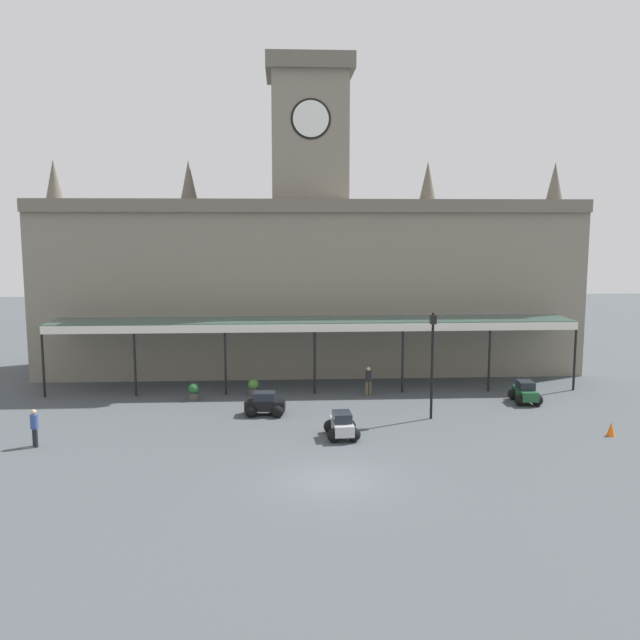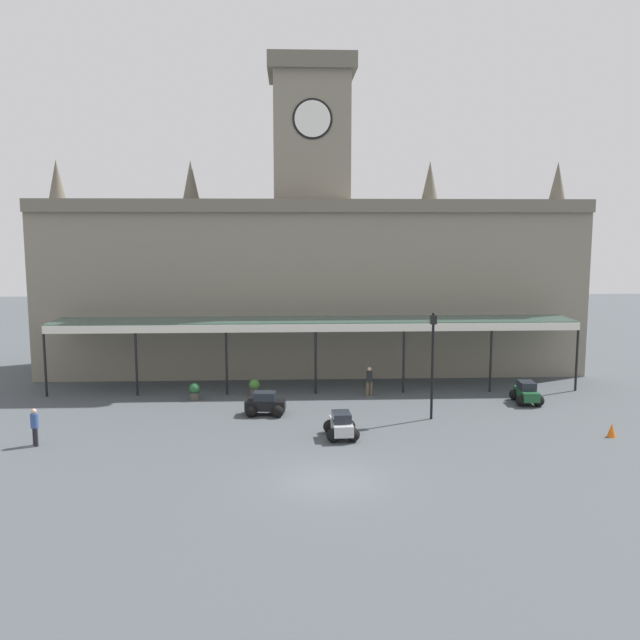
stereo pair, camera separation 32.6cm
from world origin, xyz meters
The scene contains 12 objects.
ground_plane centered at (0.00, 0.00, 0.00)m, with size 140.00×140.00×0.00m, color #44494E.
station_building centered at (0.00, 20.70, 6.40)m, with size 34.84×7.14×20.08m.
entrance_canopy centered at (0.00, 14.90, 3.96)m, with size 30.66×3.26×4.12m.
car_silver_sedan centered at (0.85, 5.35, 0.50)m, with size 1.59×2.09×1.19m.
car_black_sedan centered at (-2.74, 9.27, 0.50)m, with size 2.11×1.63×1.19m.
car_green_sedan centered at (11.40, 10.96, 0.50)m, with size 1.58×2.09×1.19m.
pedestrian_beside_cars centered at (3.02, 12.93, 0.91)m, with size 0.38×0.34×1.67m.
pedestrian_near_entrance centered at (-12.67, 4.76, 0.91)m, with size 0.34×0.35×1.67m.
victorian_lamppost centered at (5.58, 8.15, 3.31)m, with size 0.30×0.30×5.38m.
traffic_cone centered at (13.24, 4.87, 0.32)m, with size 0.40×0.40×0.63m, color orange.
planter_near_kerb centered at (-6.77, 12.48, 0.49)m, with size 0.60×0.60×0.96m.
planter_forecourt_centre centered at (-3.50, 13.28, 0.49)m, with size 0.60×0.60×0.96m.
Camera 1 is at (-1.82, -24.72, 9.58)m, focal length 38.32 mm.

